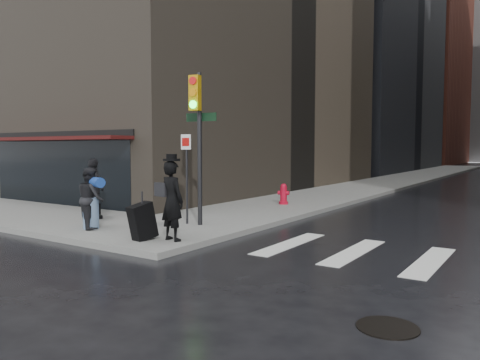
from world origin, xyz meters
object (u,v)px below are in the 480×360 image
object	(u,v)px
man_overcoat	(166,204)
fire_hydrant	(284,195)
man_jeans	(91,198)
man_greycoat	(94,189)
traffic_light	(197,127)

from	to	relation	value
man_overcoat	fire_hydrant	world-z (taller)	man_overcoat
man_jeans	fire_hydrant	distance (m)	7.84
man_overcoat	fire_hydrant	distance (m)	7.80
man_overcoat	man_greycoat	size ratio (longest dim) A/B	1.12
man_greycoat	man_overcoat	bearing A→B (deg)	172.11
man_jeans	traffic_light	size ratio (longest dim) A/B	0.39
man_overcoat	man_jeans	distance (m)	2.77
man_jeans	man_greycoat	world-z (taller)	man_greycoat
man_overcoat	man_jeans	size ratio (longest dim) A/B	1.25
traffic_light	man_overcoat	bearing A→B (deg)	-78.40
man_greycoat	fire_hydrant	xyz separation A→B (m)	(3.06, 6.47, -0.57)
man_overcoat	fire_hydrant	xyz separation A→B (m)	(-1.04, 7.71, -0.51)
man_greycoat	traffic_light	xyz separation A→B (m)	(3.35, 0.84, 1.81)
man_overcoat	man_jeans	world-z (taller)	man_overcoat
man_greycoat	man_jeans	bearing A→B (deg)	147.80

